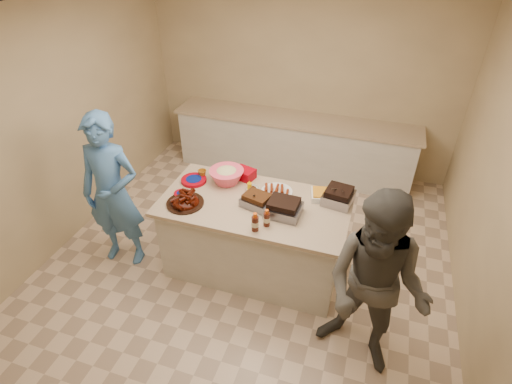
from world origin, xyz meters
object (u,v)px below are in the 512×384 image
(guest_blue, at_px, (128,255))
(island, at_px, (255,266))
(roasting_pan, at_px, (338,203))
(bbq_bottle_b, at_px, (267,225))
(plastic_cup, at_px, (203,177))
(coleslaw_bowl, at_px, (227,182))
(bbq_bottle_a, at_px, (255,230))
(rib_platter, at_px, (185,204))
(guest_gray, at_px, (359,355))
(mustard_bottle, at_px, (250,191))

(guest_blue, bearing_deg, island, 4.24)
(roasting_pan, xyz_separation_m, bbq_bottle_b, (-0.59, -0.57, 0.00))
(island, height_order, plastic_cup, plastic_cup)
(island, relative_size, coleslaw_bowl, 5.11)
(bbq_bottle_a, bearing_deg, guest_blue, 176.05)
(island, bearing_deg, coleslaw_bowl, 146.62)
(island, relative_size, rib_platter, 5.05)
(island, bearing_deg, guest_gray, -31.20)
(guest_blue, height_order, guest_gray, guest_gray)
(rib_platter, relative_size, coleslaw_bowl, 1.01)
(coleslaw_bowl, distance_m, guest_gray, 2.17)
(island, relative_size, mustard_bottle, 14.47)
(island, relative_size, bbq_bottle_b, 10.63)
(rib_platter, relative_size, guest_blue, 0.21)
(bbq_bottle_a, relative_size, bbq_bottle_b, 1.08)
(rib_platter, height_order, coleslaw_bowl, coleslaw_bowl)
(island, xyz_separation_m, bbq_bottle_b, (0.22, -0.31, 0.91))
(roasting_pan, bearing_deg, mustard_bottle, -166.04)
(coleslaw_bowl, bearing_deg, bbq_bottle_b, -42.46)
(coleslaw_bowl, bearing_deg, plastic_cup, 178.19)
(coleslaw_bowl, bearing_deg, bbq_bottle_a, -50.94)
(coleslaw_bowl, relative_size, bbq_bottle_b, 2.08)
(rib_platter, xyz_separation_m, guest_gray, (1.93, -0.53, -0.91))
(rib_platter, xyz_separation_m, roasting_pan, (1.47, 0.50, 0.00))
(roasting_pan, xyz_separation_m, coleslaw_bowl, (-1.22, 0.00, 0.00))
(bbq_bottle_a, bearing_deg, guest_gray, -17.76)
(rib_platter, xyz_separation_m, plastic_cup, (-0.04, 0.52, 0.00))
(mustard_bottle, xyz_separation_m, plastic_cup, (-0.59, 0.10, 0.00))
(coleslaw_bowl, distance_m, mustard_bottle, 0.31)
(bbq_bottle_a, relative_size, mustard_bottle, 1.47)
(bbq_bottle_a, xyz_separation_m, plastic_cup, (-0.85, 0.69, 0.00))
(island, relative_size, roasting_pan, 6.70)
(guest_gray, bearing_deg, rib_platter, -176.47)
(rib_platter, xyz_separation_m, guest_blue, (-0.83, -0.06, -0.91))
(roasting_pan, distance_m, bbq_bottle_a, 0.95)
(roasting_pan, bearing_deg, guest_blue, -157.65)
(island, height_order, coleslaw_bowl, coleslaw_bowl)
(roasting_pan, bearing_deg, guest_gray, -57.48)
(guest_blue, bearing_deg, bbq_bottle_b, -7.36)
(coleslaw_bowl, height_order, bbq_bottle_b, coleslaw_bowl)
(roasting_pan, relative_size, mustard_bottle, 2.16)
(bbq_bottle_a, xyz_separation_m, guest_gray, (1.12, -0.36, -0.91))
(guest_gray, bearing_deg, roasting_pan, 132.78)
(rib_platter, distance_m, bbq_bottle_b, 0.89)
(bbq_bottle_b, bearing_deg, bbq_bottle_a, -129.07)
(mustard_bottle, xyz_separation_m, guest_blue, (-1.38, -0.47, -0.91))
(rib_platter, height_order, plastic_cup, rib_platter)
(bbq_bottle_a, bearing_deg, island, 109.10)
(rib_platter, bearing_deg, roasting_pan, 18.84)
(bbq_bottle_b, bearing_deg, plastic_cup, 147.72)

